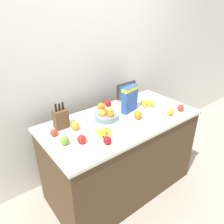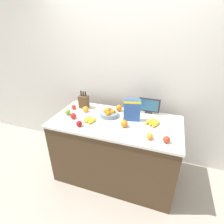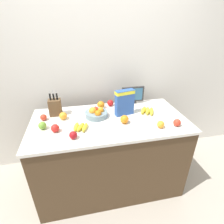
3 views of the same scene
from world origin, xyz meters
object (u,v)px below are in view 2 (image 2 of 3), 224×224
Objects in this scene: small_monitor at (149,106)px; apple_front at (128,108)px; orange_back_center at (119,108)px; banana_bunch_left at (90,120)px; apple_near_bananas at (73,116)px; apple_leftmost at (68,112)px; apple_middle at (74,107)px; apple_rightmost at (79,124)px; fruit_bowl at (109,113)px; cereal_box at (132,109)px; knife_block at (84,102)px; orange_front_center at (150,136)px; banana_bunch_right at (153,123)px; apple_rear at (166,139)px; orange_front_right at (124,124)px; orange_mid_right at (86,109)px.

small_monitor is 3.69× the size of apple_front.
small_monitor is 3.16× the size of orange_back_center.
banana_bunch_left is (-0.67, -0.46, -0.10)m from small_monitor.
apple_near_bananas is at bearing -140.33° from orange_back_center.
small_monitor is 3.65× the size of apple_leftmost.
apple_near_bananas is at bearing -143.79° from apple_front.
apple_middle is (-0.14, 0.25, -0.01)m from apple_near_bananas.
fruit_bowl is at bearing 54.88° from apple_rightmost.
orange_back_center is (-0.23, 0.21, -0.11)m from cereal_box.
apple_front and apple_leftmost have the same top height.
apple_leftmost is (-0.29, 0.22, 0.00)m from apple_rightmost.
orange_back_center reaches higher than apple_leftmost.
cereal_box is at bearing -10.84° from knife_block.
knife_block is at bearing 110.35° from apple_rightmost.
knife_block is 1.13m from orange_front_center.
small_monitor reaches higher than apple_near_bananas.
orange_back_center is (0.62, 0.34, 0.01)m from apple_leftmost.
apple_near_bananas is at bearing -30.57° from apple_leftmost.
apple_middle is at bearing 127.48° from apple_rightmost.
banana_bunch_right is (1.01, -0.15, -0.07)m from knife_block.
apple_middle is (-0.55, 0.04, -0.01)m from fruit_bowl.
banana_bunch_left is 2.57× the size of orange_front_center.
small_monitor is 1.02m from apple_near_bananas.
apple_near_bananas is at bearing -87.15° from knife_block.
knife_block reaches higher than apple_rightmost.
cereal_box is at bearing -3.18° from apple_middle.
apple_rightmost is 1.01m from apple_rear.
apple_front is (-0.11, 0.25, -0.12)m from cereal_box.
apple_near_bananas reaches higher than orange_front_center.
orange_back_center reaches higher than apple_front.
apple_rightmost is (0.18, -0.49, -0.06)m from knife_block.
orange_front_center is at bearing -80.95° from small_monitor.
cereal_box is at bearing 177.96° from banana_bunch_right.
small_monitor is at bearing 39.34° from apple_rightmost.
orange_back_center is 0.43m from orange_front_right.
cereal_box is 0.30m from apple_front.
apple_near_bananas is at bearing -178.31° from orange_front_right.
apple_leftmost is at bearing -140.55° from orange_mid_right.
apple_near_bananas is at bearing -61.16° from apple_middle.
knife_block is at bearing -170.43° from apple_front.
apple_rear is 0.85× the size of orange_front_right.
cereal_box is 0.33m from orange_back_center.
cereal_box reaches higher than apple_front.
orange_back_center is at bearing -172.39° from small_monitor.
orange_back_center is at bearing 39.67° from apple_near_bananas.
apple_rear is at bearing -16.54° from apple_middle.
small_monitor is 1.23× the size of banana_bunch_right.
small_monitor is at bearing 27.17° from apple_near_bananas.
small_monitor reaches higher than banana_bunch_right.
apple_front is (0.38, 0.45, 0.02)m from banana_bunch_left.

